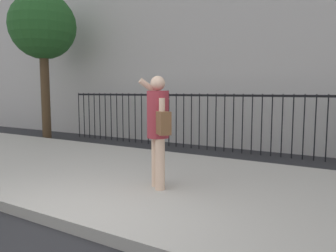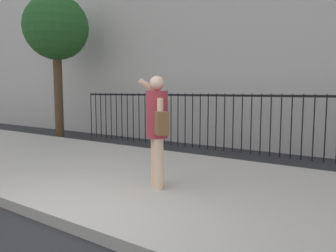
# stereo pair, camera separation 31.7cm
# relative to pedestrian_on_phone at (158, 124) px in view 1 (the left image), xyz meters

# --- Properties ---
(ground_plane) EXTENTS (60.00, 60.00, 0.00)m
(ground_plane) POSITION_rel_pedestrian_on_phone_xyz_m (-0.21, -1.65, -1.17)
(ground_plane) COLOR #28282B
(sidewalk) EXTENTS (28.00, 4.40, 0.15)m
(sidewalk) POSITION_rel_pedestrian_on_phone_xyz_m (-0.21, 0.55, -1.10)
(sidewalk) COLOR #B2ADA3
(sidewalk) RESTS_ON ground
(iron_fence) EXTENTS (12.03, 0.04, 1.60)m
(iron_fence) POSITION_rel_pedestrian_on_phone_xyz_m (-0.21, 4.25, -0.15)
(iron_fence) COLOR black
(iron_fence) RESTS_ON ground
(pedestrian_on_phone) EXTENTS (0.71, 0.67, 1.75)m
(pedestrian_on_phone) POSITION_rel_pedestrian_on_phone_xyz_m (0.00, 0.00, 0.00)
(pedestrian_on_phone) COLOR beige
(pedestrian_on_phone) RESTS_ON sidewalk
(street_tree_mid) EXTENTS (2.21, 2.21, 4.96)m
(street_tree_mid) POSITION_rel_pedestrian_on_phone_xyz_m (-6.75, 3.25, 2.63)
(street_tree_mid) COLOR #4C3823
(street_tree_mid) RESTS_ON ground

